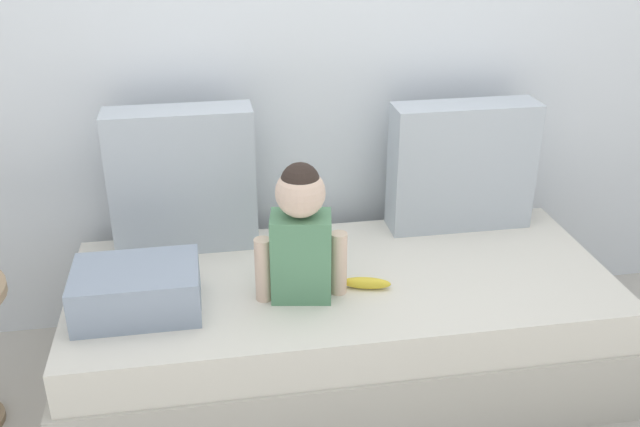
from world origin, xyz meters
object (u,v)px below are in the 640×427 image
throw_pillow_right (462,166)px  banana (366,283)px  folded_blanket (137,290)px  throw_pillow_left (183,180)px  couch (342,327)px  toddler (301,231)px

throw_pillow_right → banana: bearing=-138.4°
banana → folded_blanket: folded_blanket is taller
throw_pillow_left → folded_blanket: 0.50m
couch → folded_blanket: 0.77m
toddler → banana: toddler is taller
couch → banana: (0.06, -0.10, 0.24)m
banana → throw_pillow_left: bearing=144.9°
toddler → throw_pillow_left: bearing=131.1°
throw_pillow_right → toddler: throw_pillow_right is taller
couch → throw_pillow_right: 0.79m
folded_blanket → throw_pillow_left: bearing=69.6°
throw_pillow_left → throw_pillow_right: 1.08m
banana → folded_blanket: bearing=-179.3°
toddler → folded_blanket: toddler is taller
throw_pillow_right → banana: size_ratio=3.32×
couch → toddler: (-0.16, -0.11, 0.46)m
banana → folded_blanket: (-0.76, -0.01, 0.06)m
throw_pillow_right → folded_blanket: bearing=-160.8°
folded_blanket → banana: bearing=0.7°
folded_blanket → couch: bearing=8.6°
throw_pillow_right → toddler: size_ratio=1.18×
couch → throw_pillow_left: bearing=148.9°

